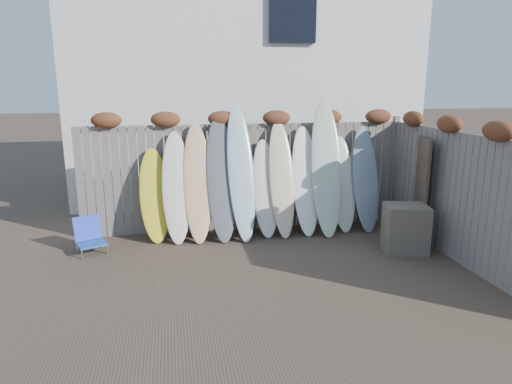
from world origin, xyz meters
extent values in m
plane|color=#493A2D|center=(0.00, 0.00, 0.00)|extent=(80.00, 80.00, 0.00)
cube|color=slate|center=(0.00, 2.40, 1.00)|extent=(6.00, 0.10, 2.00)
cube|color=slate|center=(3.00, 2.40, 1.05)|extent=(0.10, 0.10, 2.10)
ellipsoid|color=brown|center=(-2.40, 2.36, 2.10)|extent=(0.52, 0.28, 0.28)
ellipsoid|color=brown|center=(-1.40, 2.36, 2.10)|extent=(0.52, 0.28, 0.28)
ellipsoid|color=brown|center=(-0.40, 2.36, 2.10)|extent=(0.52, 0.28, 0.28)
ellipsoid|color=brown|center=(0.60, 2.36, 2.10)|extent=(0.52, 0.28, 0.28)
ellipsoid|color=brown|center=(1.60, 2.36, 2.10)|extent=(0.52, 0.28, 0.28)
ellipsoid|color=brown|center=(2.60, 2.36, 2.10)|extent=(0.52, 0.28, 0.28)
cube|color=slate|center=(3.00, 0.20, 1.00)|extent=(0.10, 4.40, 2.00)
ellipsoid|color=brown|center=(2.96, -0.50, 2.10)|extent=(0.28, 0.56, 0.28)
ellipsoid|color=brown|center=(2.96, 0.60, 2.10)|extent=(0.28, 0.56, 0.28)
ellipsoid|color=brown|center=(2.96, 1.70, 2.10)|extent=(0.28, 0.56, 0.28)
cube|color=silver|center=(0.50, 6.50, 3.00)|extent=(8.00, 5.00, 6.00)
cube|color=black|center=(1.30, 3.95, 4.20)|extent=(1.00, 0.12, 1.30)
cube|color=blue|center=(-2.67, 1.55, 0.16)|extent=(0.55, 0.52, 0.03)
cube|color=blue|center=(-2.75, 1.74, 0.38)|extent=(0.45, 0.29, 0.40)
cylinder|color=#ADADB5|center=(-2.79, 1.32, 0.08)|extent=(0.03, 0.03, 0.16)
cylinder|color=silver|center=(-2.92, 1.62, 0.08)|extent=(0.03, 0.03, 0.16)
cylinder|color=silver|center=(-2.43, 1.48, 0.08)|extent=(0.03, 0.03, 0.16)
cylinder|color=silver|center=(-2.55, 1.78, 0.08)|extent=(0.03, 0.03, 0.16)
cube|color=#50483C|center=(2.42, 0.71, 0.39)|extent=(0.77, 0.69, 0.78)
cube|color=#2E231C|center=(2.95, 1.32, 0.91)|extent=(0.43, 1.18, 1.83)
ellipsoid|color=gold|center=(-1.64, 2.05, 0.81)|extent=(0.57, 0.63, 1.62)
ellipsoid|color=silver|center=(-1.27, 1.97, 0.96)|extent=(0.50, 0.69, 1.91)
ellipsoid|color=#FCAF7A|center=(-0.90, 1.96, 1.02)|extent=(0.51, 0.73, 2.04)
ellipsoid|color=#55575E|center=(-0.48, 1.95, 1.07)|extent=(0.54, 0.77, 2.15)
ellipsoid|color=#9CBCC3|center=(-0.13, 1.93, 1.18)|extent=(0.54, 0.86, 2.36)
ellipsoid|color=silver|center=(0.32, 2.00, 0.87)|extent=(0.48, 0.63, 1.73)
ellipsoid|color=beige|center=(0.62, 1.97, 1.03)|extent=(0.47, 0.74, 2.07)
ellipsoid|color=white|center=(1.07, 1.98, 0.98)|extent=(0.49, 0.70, 1.96)
ellipsoid|color=beige|center=(1.44, 1.92, 1.21)|extent=(0.62, 0.89, 2.42)
ellipsoid|color=silver|center=(1.81, 2.04, 0.88)|extent=(0.49, 0.63, 1.75)
ellipsoid|color=slate|center=(2.24, 1.97, 0.97)|extent=(0.51, 0.70, 1.94)
camera|label=1|loc=(-1.33, -5.87, 2.72)|focal=32.00mm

